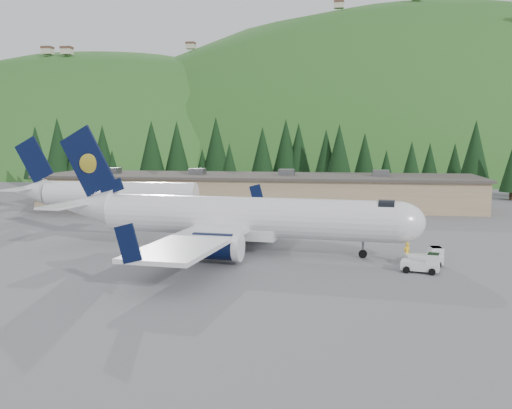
% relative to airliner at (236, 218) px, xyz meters
% --- Properties ---
extents(ground, '(600.00, 600.00, 0.00)m').
position_rel_airliner_xyz_m(ground, '(1.09, -0.12, -3.33)').
color(ground, slate).
extents(airliner, '(37.66, 35.40, 12.49)m').
position_rel_airliner_xyz_m(airliner, '(0.00, 0.00, 0.00)').
color(airliner, white).
rests_on(airliner, ground).
extents(second_airliner, '(27.50, 11.00, 10.05)m').
position_rel_airliner_xyz_m(second_airliner, '(-23.83, 21.88, -0.00)').
color(second_airliner, white).
rests_on(second_airliner, ground).
extents(baggage_tug_a, '(3.25, 2.15, 1.65)m').
position_rel_airliner_xyz_m(baggage_tug_a, '(17.83, -3.58, -2.59)').
color(baggage_tug_a, silver).
rests_on(baggage_tug_a, ground).
extents(baggage_tug_b, '(3.33, 2.39, 1.64)m').
position_rel_airliner_xyz_m(baggage_tug_b, '(17.20, -6.33, -2.59)').
color(baggage_tug_b, silver).
rests_on(baggage_tug_b, ground).
extents(terminal_building, '(71.00, 17.00, 6.10)m').
position_rel_airliner_xyz_m(terminal_building, '(-3.92, 37.88, -0.70)').
color(terminal_building, '#93855D').
rests_on(terminal_building, ground).
extents(ramp_worker, '(0.82, 0.72, 1.89)m').
position_rel_airliner_xyz_m(ramp_worker, '(16.15, -2.88, -2.38)').
color(ramp_worker, yellow).
rests_on(ramp_worker, ground).
extents(tree_line, '(111.27, 17.64, 14.33)m').
position_rel_airliner_xyz_m(tree_line, '(-9.22, 61.70, 4.34)').
color(tree_line, black).
rests_on(tree_line, ground).
extents(hills, '(614.00, 330.00, 300.00)m').
position_rel_airliner_xyz_m(hills, '(54.43, 207.27, -86.13)').
color(hills, '#25541D').
rests_on(hills, ground).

